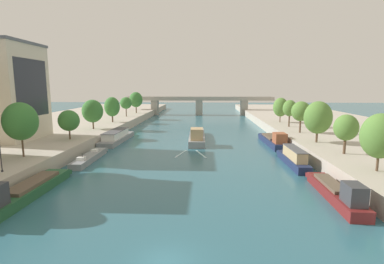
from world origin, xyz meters
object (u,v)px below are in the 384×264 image
moored_boat_right_end (337,192)px  tree_right_third (318,118)px  tree_right_second (380,136)px  moored_boat_right_midway (273,140)px  lamppost_left_bank (0,152)px  barge_midriver (197,136)px  tree_right_by_lamp (346,128)px  tree_left_past_mid (21,121)px  moored_boat_left_end (20,193)px  tree_right_past_mid (301,111)px  bridge_far (199,103)px  moored_boat_right_lone (293,158)px  moored_boat_left_midway (117,137)px  tree_left_far (93,111)px  tree_left_midway (112,107)px  tree_left_nearest (136,100)px  tree_right_midway (290,108)px  tree_left_end_of_row (69,121)px  tree_left_by_lamp (126,103)px  moored_boat_left_far (90,157)px  tree_right_nearest (281,107)px

moored_boat_right_end → tree_right_third: tree_right_third is taller
tree_right_second → tree_right_third: size_ratio=0.94×
moored_boat_right_midway → tree_right_third: size_ratio=2.13×
tree_right_third → lamppost_left_bank: size_ratio=1.67×
barge_midriver → tree_right_by_lamp: tree_right_by_lamp is taller
tree_left_past_mid → moored_boat_right_midway: bearing=28.4°
moored_boat_left_end → tree_right_past_mid: tree_right_past_mid is taller
barge_midriver → moored_boat_right_midway: 16.42m
tree_right_second → bridge_far: 92.21m
barge_midriver → moored_boat_right_lone: bearing=-51.9°
moored_boat_left_midway → tree_right_past_mid: bearing=0.2°
tree_left_far → tree_right_third: bearing=-17.4°
tree_left_midway → tree_right_second: (45.57, -44.93, -0.04)m
tree_left_nearest → tree_left_far: bearing=-90.9°
tree_right_midway → lamppost_left_bank: size_ratio=1.49×
tree_left_past_mid → tree_right_past_mid: tree_left_past_mid is taller
moored_boat_right_end → tree_right_by_lamp: bearing=63.1°
moored_boat_right_lone → tree_left_end_of_row: size_ratio=2.24×
moored_boat_right_end → tree_right_by_lamp: 14.78m
tree_left_by_lamp → tree_right_by_lamp: tree_left_by_lamp is taller
moored_boat_right_end → moored_boat_left_far: bearing=155.1°
barge_midriver → tree_left_end_of_row: bearing=-153.9°
tree_left_end_of_row → tree_right_by_lamp: tree_right_by_lamp is taller
moored_boat_right_end → tree_left_midway: (-39.60, 48.39, 5.56)m
tree_right_third → tree_right_by_lamp: bearing=-85.2°
barge_midriver → tree_right_second: size_ratio=2.89×
moored_boat_right_end → tree_right_past_mid: bearing=79.3°
moored_boat_right_end → tree_right_second: bearing=30.1°
tree_right_second → tree_right_by_lamp: size_ratio=1.17×
bridge_far → lamppost_left_bank: bearing=-102.8°
moored_boat_left_end → tree_right_nearest: size_ratio=2.45×
bridge_far → tree_right_nearest: bearing=-61.7°
tree_right_third → bridge_far: (-22.27, 71.66, -1.81)m
moored_boat_right_end → tree_right_third: bearing=75.4°
tree_right_midway → tree_right_by_lamp: bearing=-90.0°
tree_left_nearest → tree_right_midway: size_ratio=1.18×
tree_left_by_lamp → tree_right_nearest: size_ratio=0.93×
tree_left_by_lamp → tree_right_by_lamp: (46.09, -51.07, -0.48)m
tree_left_end_of_row → tree_left_midway: (-0.25, 26.26, 0.70)m
moored_boat_left_far → tree_left_far: 22.08m
moored_boat_left_end → bridge_far: size_ratio=0.27×
moored_boat_left_far → lamppost_left_bank: 15.49m
moored_boat_right_end → tree_right_second: 8.84m
moored_boat_left_end → tree_left_midway: bearing=96.7°
tree_left_end_of_row → tree_left_by_lamp: size_ratio=0.87×
moored_boat_right_lone → tree_right_second: bearing=-58.2°
tree_left_end_of_row → tree_right_third: bearing=-1.3°
tree_left_far → lamppost_left_bank: 34.43m
tree_right_midway → bridge_far: size_ratio=0.11×
tree_left_by_lamp → tree_right_third: tree_right_third is taller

